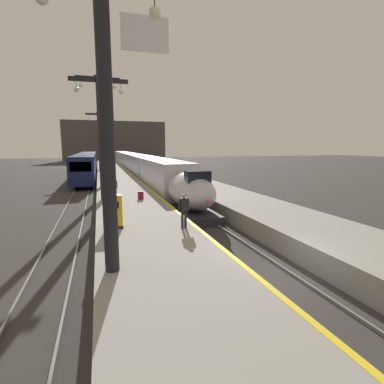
% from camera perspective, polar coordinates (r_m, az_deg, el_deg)
% --- Properties ---
extents(ground_plane, '(260.00, 260.00, 0.00)m').
position_cam_1_polar(ground_plane, '(12.11, 15.49, -15.58)').
color(ground_plane, '#33302D').
extents(platform_left, '(4.80, 110.00, 1.05)m').
position_cam_1_polar(platform_left, '(34.29, -13.82, 1.12)').
color(platform_left, gray).
rests_on(platform_left, ground).
extents(platform_right, '(4.80, 110.00, 1.05)m').
position_cam_1_polar(platform_right, '(35.72, -0.74, 1.67)').
color(platform_right, gray).
rests_on(platform_right, ground).
extents(platform_left_safety_stripe, '(0.20, 107.80, 0.01)m').
position_cam_1_polar(platform_left_safety_stripe, '(34.44, -10.06, 2.16)').
color(platform_left_safety_stripe, yellow).
rests_on(platform_left_safety_stripe, platform_left).
extents(rail_main_left, '(0.08, 110.00, 0.12)m').
position_cam_1_polar(rail_main_left, '(37.41, -9.03, 1.16)').
color(rail_main_left, slate).
rests_on(rail_main_left, ground).
extents(rail_main_right, '(0.08, 110.00, 0.12)m').
position_cam_1_polar(rail_main_right, '(37.65, -6.77, 1.26)').
color(rail_main_right, slate).
rests_on(rail_main_right, ground).
extents(rail_secondary_left, '(0.08, 110.00, 0.12)m').
position_cam_1_polar(rail_secondary_left, '(37.11, -21.49, 0.60)').
color(rail_secondary_left, slate).
rests_on(rail_secondary_left, ground).
extents(rail_secondary_right, '(0.08, 110.00, 0.12)m').
position_cam_1_polar(rail_secondary_right, '(37.03, -19.17, 0.71)').
color(rail_secondary_right, slate).
rests_on(rail_secondary_right, ground).
extents(highspeed_train_main, '(2.92, 75.57, 3.60)m').
position_cam_1_polar(highspeed_train_main, '(53.82, -10.94, 5.44)').
color(highspeed_train_main, silver).
rests_on(highspeed_train_main, ground).
extents(regional_train_adjacent, '(2.85, 36.60, 3.80)m').
position_cam_1_polar(regional_train_adjacent, '(52.84, -19.65, 5.21)').
color(regional_train_adjacent, '#141E4C').
rests_on(regional_train_adjacent, ground).
extents(station_column_near, '(4.00, 0.68, 8.69)m').
position_cam_1_polar(station_column_near, '(9.34, -16.05, 17.53)').
color(station_column_near, black).
rests_on(station_column_near, platform_left).
extents(station_column_mid, '(4.00, 0.68, 8.72)m').
position_cam_1_polar(station_column_mid, '(22.56, -17.17, 11.93)').
color(station_column_mid, black).
rests_on(station_column_mid, platform_left).
extents(station_column_far, '(4.00, 0.68, 10.43)m').
position_cam_1_polar(station_column_far, '(30.21, -17.38, 12.74)').
color(station_column_far, black).
rests_on(station_column_far, platform_left).
extents(station_column_distant, '(4.00, 0.68, 9.40)m').
position_cam_1_polar(station_column_distant, '(52.18, -17.49, 10.29)').
color(station_column_distant, black).
rests_on(station_column_distant, platform_left).
extents(passenger_near_edge, '(0.56, 0.27, 1.69)m').
position_cam_1_polar(passenger_near_edge, '(22.60, -14.90, 1.11)').
color(passenger_near_edge, '#23232D').
rests_on(passenger_near_edge, platform_left).
extents(passenger_mid_platform, '(0.56, 0.30, 1.69)m').
position_cam_1_polar(passenger_mid_platform, '(14.05, -1.58, -3.11)').
color(passenger_mid_platform, '#23232D').
rests_on(passenger_mid_platform, platform_left).
extents(rolling_suitcase, '(0.40, 0.22, 0.98)m').
position_cam_1_polar(rolling_suitcase, '(22.28, -9.88, -0.61)').
color(rolling_suitcase, maroon).
rests_on(rolling_suitcase, platform_left).
extents(ticket_machine_yellow, '(0.76, 0.62, 1.60)m').
position_cam_1_polar(ticket_machine_yellow, '(14.72, -14.73, -3.85)').
color(ticket_machine_yellow, yellow).
rests_on(ticket_machine_yellow, platform_left).
extents(terminus_back_wall, '(36.00, 2.00, 14.00)m').
position_cam_1_polar(terminus_back_wall, '(111.38, -14.53, 9.54)').
color(terminus_back_wall, '#4C4742').
rests_on(terminus_back_wall, ground).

